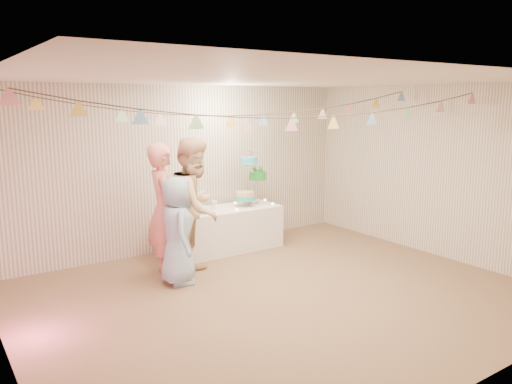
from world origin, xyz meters
TOP-DOWN VIEW (x-y plane):
  - floor at (0.00, 0.00)m, footprint 6.00×6.00m
  - ceiling at (0.00, 0.00)m, footprint 6.00×6.00m
  - back_wall at (0.00, 2.50)m, footprint 6.00×6.00m
  - front_wall at (0.00, -2.50)m, footprint 6.00×6.00m
  - right_wall at (3.00, 0.00)m, footprint 5.00×5.00m
  - table at (0.42, 2.02)m, footprint 1.81×0.72m
  - cake_stand at (0.97, 2.07)m, footprint 0.73×0.43m
  - cake_bottom at (0.82, 2.01)m, footprint 0.31×0.31m
  - cake_middle at (1.15, 2.16)m, footprint 0.27×0.27m
  - cake_top_tier at (0.91, 2.04)m, footprint 0.25×0.25m
  - platter at (-0.04, 1.97)m, footprint 0.31×0.31m
  - posy at (0.26, 2.07)m, footprint 0.13×0.13m
  - person_adult_a at (-0.85, 1.46)m, footprint 0.59×0.75m
  - person_adult_b at (-0.49, 1.25)m, footprint 1.16×1.15m
  - person_child at (-0.83, 1.09)m, footprint 0.62×0.78m
  - bunting_back at (0.00, 1.10)m, footprint 5.60×1.10m
  - bunting_front at (0.00, -0.20)m, footprint 5.60×0.90m
  - tealight_0 at (-0.38, 1.87)m, footprint 0.04×0.04m
  - tealight_1 at (0.07, 2.20)m, footprint 0.04×0.04m
  - tealight_2 at (0.52, 1.80)m, footprint 0.04×0.04m
  - tealight_3 at (0.77, 2.24)m, footprint 0.04×0.04m
  - tealight_4 at (1.24, 1.84)m, footprint 0.04×0.04m
  - tealight_5 at (1.32, 2.17)m, footprint 0.04×0.04m
  - tealight_6 at (1.09, 2.16)m, footprint 0.04×0.04m

SIDE VIEW (x-z plane):
  - floor at x=0.00m, z-range 0.00..0.00m
  - table at x=0.42m, z-range 0.00..0.68m
  - tealight_0 at x=-0.38m, z-range 0.68..0.71m
  - tealight_1 at x=0.07m, z-range 0.68..0.71m
  - tealight_2 at x=0.52m, z-range 0.68..0.71m
  - tealight_3 at x=0.77m, z-range 0.68..0.71m
  - tealight_4 at x=1.24m, z-range 0.68..0.71m
  - tealight_5 at x=1.32m, z-range 0.68..0.71m
  - tealight_6 at x=1.09m, z-range 0.68..0.71m
  - person_child at x=-0.83m, z-range 0.00..1.41m
  - platter at x=-0.04m, z-range 0.75..0.77m
  - posy at x=0.26m, z-range 0.75..0.90m
  - cake_bottom at x=0.82m, z-range 0.76..0.91m
  - person_adult_a at x=-0.85m, z-range 0.00..1.82m
  - person_adult_b at x=-0.49m, z-range 0.00..1.89m
  - cake_middle at x=1.15m, z-range 1.00..1.22m
  - cake_stand at x=0.97m, z-range 0.75..1.57m
  - back_wall at x=0.00m, z-range 1.30..1.30m
  - front_wall at x=0.00m, z-range 1.30..1.30m
  - right_wall at x=3.00m, z-range 1.30..1.30m
  - cake_top_tier at x=0.91m, z-range 1.28..1.47m
  - bunting_front at x=0.00m, z-range 2.14..2.50m
  - bunting_back at x=0.00m, z-range 2.15..2.55m
  - ceiling at x=0.00m, z-range 2.60..2.60m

